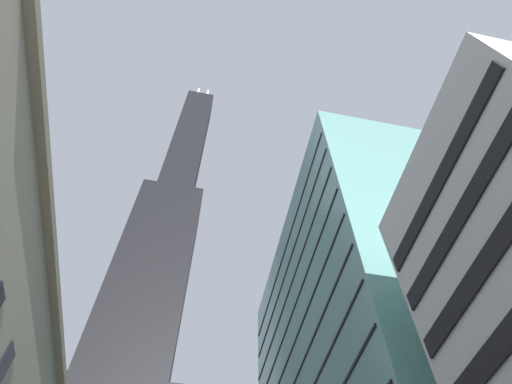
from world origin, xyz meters
name	(u,v)px	position (x,y,z in m)	size (l,w,h in m)	color
dark_skyscraper	(138,330)	(-12.12, 77.70, 69.41)	(27.36, 27.36, 227.06)	black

